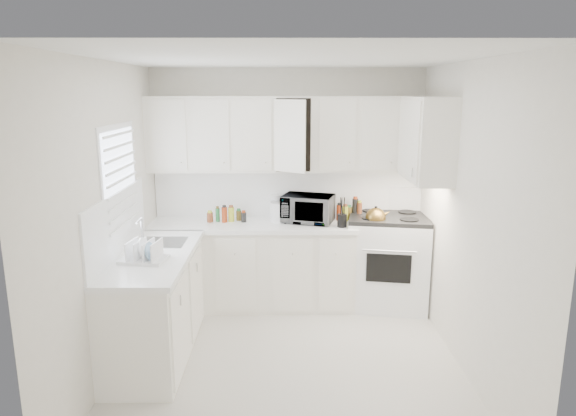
{
  "coord_description": "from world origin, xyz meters",
  "views": [
    {
      "loc": [
        -0.03,
        -4.18,
        2.35
      ],
      "look_at": [
        0.0,
        0.7,
        1.25
      ],
      "focal_mm": 32.38,
      "sensor_mm": 36.0,
      "label": 1
    }
  ],
  "objects_px": {
    "stove": "(388,248)",
    "tea_kettle": "(376,216)",
    "dish_rack": "(143,249)",
    "microwave": "(308,206)",
    "rice_cooker": "(281,210)",
    "utensil_crock": "(342,212)"
  },
  "relations": [
    {
      "from": "stove",
      "to": "tea_kettle",
      "type": "bearing_deg",
      "value": -128.69
    },
    {
      "from": "stove",
      "to": "dish_rack",
      "type": "distance_m",
      "value": 2.69
    },
    {
      "from": "tea_kettle",
      "to": "microwave",
      "type": "xyz_separation_m",
      "value": [
        -0.71,
        0.21,
        0.07
      ]
    },
    {
      "from": "microwave",
      "to": "rice_cooker",
      "type": "xyz_separation_m",
      "value": [
        -0.29,
        0.05,
        -0.06
      ]
    },
    {
      "from": "tea_kettle",
      "to": "microwave",
      "type": "height_order",
      "value": "microwave"
    },
    {
      "from": "stove",
      "to": "utensil_crock",
      "type": "height_order",
      "value": "stove"
    },
    {
      "from": "microwave",
      "to": "dish_rack",
      "type": "height_order",
      "value": "microwave"
    },
    {
      "from": "stove",
      "to": "dish_rack",
      "type": "bearing_deg",
      "value": -141.41
    },
    {
      "from": "rice_cooker",
      "to": "utensil_crock",
      "type": "bearing_deg",
      "value": -24.75
    },
    {
      "from": "stove",
      "to": "rice_cooker",
      "type": "bearing_deg",
      "value": -175.1
    },
    {
      "from": "rice_cooker",
      "to": "utensil_crock",
      "type": "relative_size",
      "value": 0.75
    },
    {
      "from": "stove",
      "to": "tea_kettle",
      "type": "height_order",
      "value": "stove"
    },
    {
      "from": "tea_kettle",
      "to": "utensil_crock",
      "type": "xyz_separation_m",
      "value": [
        -0.36,
        -0.02,
        0.05
      ]
    },
    {
      "from": "dish_rack",
      "to": "microwave",
      "type": "bearing_deg",
      "value": 51.06
    },
    {
      "from": "stove",
      "to": "utensil_crock",
      "type": "bearing_deg",
      "value": -152.21
    },
    {
      "from": "tea_kettle",
      "to": "utensil_crock",
      "type": "bearing_deg",
      "value": -177.35
    },
    {
      "from": "microwave",
      "to": "tea_kettle",
      "type": "bearing_deg",
      "value": 0.79
    },
    {
      "from": "tea_kettle",
      "to": "microwave",
      "type": "distance_m",
      "value": 0.74
    },
    {
      "from": "tea_kettle",
      "to": "dish_rack",
      "type": "relative_size",
      "value": 0.72
    },
    {
      "from": "tea_kettle",
      "to": "utensil_crock",
      "type": "relative_size",
      "value": 0.8
    },
    {
      "from": "stove",
      "to": "microwave",
      "type": "distance_m",
      "value": 1.01
    },
    {
      "from": "tea_kettle",
      "to": "microwave",
      "type": "bearing_deg",
      "value": 164.06
    }
  ]
}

